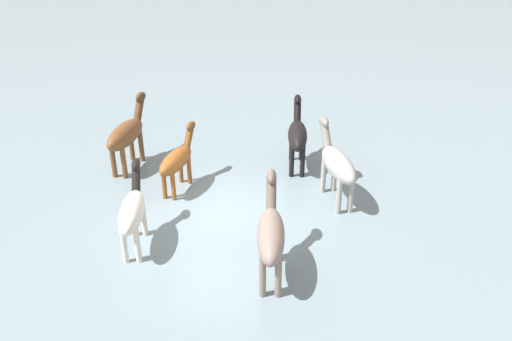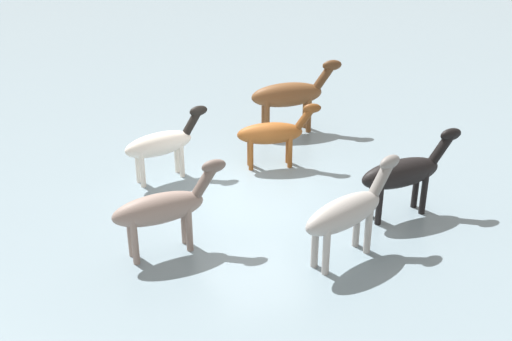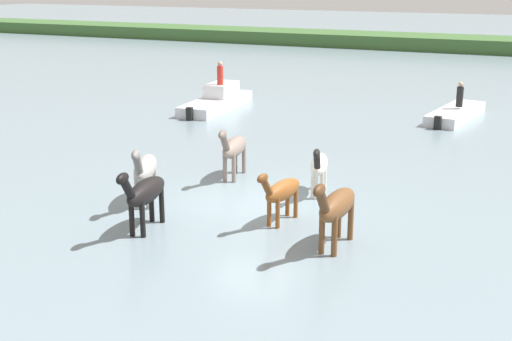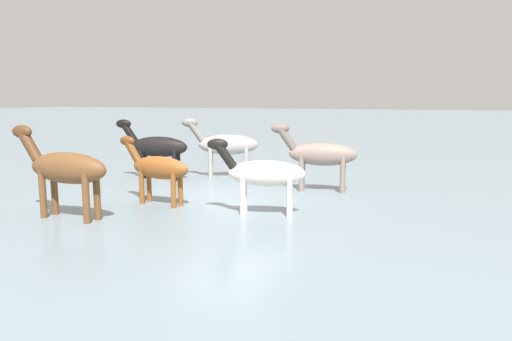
{
  "view_description": "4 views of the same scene",
  "coord_description": "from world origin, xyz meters",
  "px_view_note": "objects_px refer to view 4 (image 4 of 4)",
  "views": [
    {
      "loc": [
        -2.87,
        10.51,
        6.62
      ],
      "look_at": [
        -0.84,
        -0.9,
        0.86
      ],
      "focal_mm": 34.1,
      "sensor_mm": 36.0,
      "label": 1
    },
    {
      "loc": [
        -13.72,
        3.81,
        8.18
      ],
      "look_at": [
        -0.65,
        -0.01,
        1.04
      ],
      "focal_mm": 48.29,
      "sensor_mm": 36.0,
      "label": 2
    },
    {
      "loc": [
        8.15,
        -17.63,
        6.74
      ],
      "look_at": [
        0.24,
        -0.23,
        1.16
      ],
      "focal_mm": 47.69,
      "sensor_mm": 36.0,
      "label": 3
    },
    {
      "loc": [
        11.37,
        5.41,
        2.63
      ],
      "look_at": [
        -0.56,
        0.79,
        0.68
      ],
      "focal_mm": 33.36,
      "sensor_mm": 36.0,
      "label": 4
    }
  ],
  "objects_px": {
    "horse_chestnut_trailing": "(158,168)",
    "horse_lead": "(156,147)",
    "horse_gray_outer": "(226,145)",
    "horse_rear_stallion": "(319,154)",
    "horse_mid_herd": "(263,174)",
    "horse_dark_mare": "(65,168)"
  },
  "relations": [
    {
      "from": "horse_lead",
      "to": "horse_chestnut_trailing",
      "type": "relative_size",
      "value": 1.16
    },
    {
      "from": "horse_gray_outer",
      "to": "horse_chestnut_trailing",
      "type": "bearing_deg",
      "value": 69.72
    },
    {
      "from": "horse_lead",
      "to": "horse_dark_mare",
      "type": "distance_m",
      "value": 5.14
    },
    {
      "from": "horse_chestnut_trailing",
      "to": "horse_rear_stallion",
      "type": "bearing_deg",
      "value": -128.85
    },
    {
      "from": "horse_chestnut_trailing",
      "to": "horse_lead",
      "type": "bearing_deg",
      "value": -48.64
    },
    {
      "from": "horse_dark_mare",
      "to": "horse_mid_herd",
      "type": "bearing_deg",
      "value": -153.07
    },
    {
      "from": "horse_lead",
      "to": "horse_chestnut_trailing",
      "type": "distance_m",
      "value": 3.74
    },
    {
      "from": "horse_gray_outer",
      "to": "horse_dark_mare",
      "type": "distance_m",
      "value": 6.36
    },
    {
      "from": "horse_lead",
      "to": "horse_chestnut_trailing",
      "type": "xyz_separation_m",
      "value": [
        3.12,
        2.05,
        -0.15
      ]
    },
    {
      "from": "horse_lead",
      "to": "horse_gray_outer",
      "type": "relative_size",
      "value": 1.01
    },
    {
      "from": "horse_mid_herd",
      "to": "horse_gray_outer",
      "type": "height_order",
      "value": "horse_gray_outer"
    },
    {
      "from": "horse_rear_stallion",
      "to": "horse_gray_outer",
      "type": "distance_m",
      "value": 3.71
    },
    {
      "from": "horse_dark_mare",
      "to": "horse_lead",
      "type": "bearing_deg",
      "value": -77.42
    },
    {
      "from": "horse_lead",
      "to": "horse_chestnut_trailing",
      "type": "height_order",
      "value": "horse_lead"
    },
    {
      "from": "horse_rear_stallion",
      "to": "horse_gray_outer",
      "type": "height_order",
      "value": "horse_gray_outer"
    },
    {
      "from": "horse_dark_mare",
      "to": "horse_gray_outer",
      "type": "bearing_deg",
      "value": -96.49
    },
    {
      "from": "horse_dark_mare",
      "to": "horse_rear_stallion",
      "type": "bearing_deg",
      "value": -129.27
    },
    {
      "from": "horse_lead",
      "to": "horse_mid_herd",
      "type": "height_order",
      "value": "horse_lead"
    },
    {
      "from": "horse_gray_outer",
      "to": "horse_lead",
      "type": "bearing_deg",
      "value": 10.69
    },
    {
      "from": "horse_mid_herd",
      "to": "horse_dark_mare",
      "type": "bearing_deg",
      "value": 10.57
    },
    {
      "from": "horse_rear_stallion",
      "to": "horse_dark_mare",
      "type": "bearing_deg",
      "value": 40.33
    },
    {
      "from": "horse_rear_stallion",
      "to": "horse_dark_mare",
      "type": "height_order",
      "value": "horse_dark_mare"
    }
  ]
}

